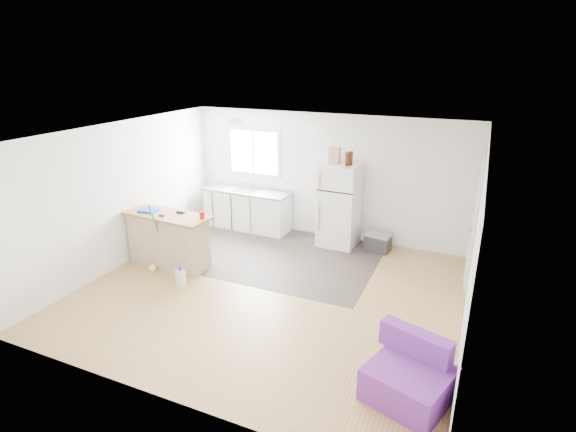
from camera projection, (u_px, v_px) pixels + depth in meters
The scene contains 19 objects.
room at pixel (269, 217), 6.46m from camera, with size 5.51×5.01×2.41m.
vinyl_zone at pixel (265, 252), 8.21m from camera, with size 4.05×2.50×0.00m, color #372F29.
window at pixel (254, 152), 9.07m from camera, with size 1.18×0.06×0.98m.
interior_door at pixel (475, 221), 6.82m from camera, with size 0.11×0.92×2.10m.
ceiling_fixture at pixel (236, 121), 7.55m from camera, with size 0.30×0.30×0.07m, color white.
kitchen_cabinets at pixel (247, 209), 9.23m from camera, with size 1.84×0.62×1.08m.
peninsula at pixel (169, 239), 7.57m from camera, with size 1.54×0.68×0.93m.
refrigerator at pixel (339, 205), 8.32m from camera, with size 0.71×0.67×1.56m.
cooler at pixel (378, 242), 8.22m from camera, with size 0.50×0.38×0.35m.
purple_seat at pixel (410, 377), 4.68m from camera, with size 0.98×0.97×0.65m.
cleaner_jug at pixel (181, 278), 6.97m from camera, with size 0.17×0.15×0.32m.
mop at pixel (155, 258), 7.43m from camera, with size 0.22×0.33×1.19m.
red_cup at pixel (202, 215), 7.19m from camera, with size 0.08×0.08×0.12m, color #B70E0B.
blue_tray at pixel (149, 210), 7.53m from camera, with size 0.30×0.22×0.04m, color blue.
tool_a at pixel (180, 212), 7.44m from camera, with size 0.14×0.05×0.03m, color black.
tool_b at pixel (161, 215), 7.31m from camera, with size 0.10×0.04×0.03m, color black.
cardboard_box at pixel (335, 156), 8.02m from camera, with size 0.20×0.10×0.30m, color tan.
bottle_left at pixel (347, 159), 7.86m from camera, with size 0.07×0.07×0.25m, color #3A180A.
bottle_right at pixel (351, 158), 7.93m from camera, with size 0.07×0.07×0.25m, color #3A180A.
Camera 1 is at (2.68, -5.45, 3.40)m, focal length 28.00 mm.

